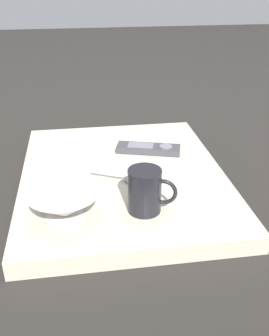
{
  "coord_description": "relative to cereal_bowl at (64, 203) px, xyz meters",
  "views": [
    {
      "loc": [
        0.11,
        0.92,
        0.55
      ],
      "look_at": [
        -0.03,
        0.02,
        0.07
      ],
      "focal_mm": 41.5,
      "sensor_mm": 36.0,
      "label": 1
    }
  ],
  "objects": [
    {
      "name": "coffee_mug",
      "position": [
        -0.18,
        -0.01,
        0.01
      ],
      "size": [
        0.11,
        0.08,
        0.1
      ],
      "color": "black",
      "rests_on": "table"
    },
    {
      "name": "table",
      "position": [
        -0.15,
        -0.2,
        -0.06
      ],
      "size": [
        0.54,
        0.66,
        0.05
      ],
      "color": "#B7AD99",
      "rests_on": "ground"
    },
    {
      "name": "tv_remote_near",
      "position": [
        -0.24,
        -0.31,
        -0.03
      ],
      "size": [
        0.2,
        0.1,
        0.02
      ],
      "color": "#38383D",
      "rests_on": "table"
    },
    {
      "name": "teaspoon",
      "position": [
        -0.15,
        -0.15,
        -0.03
      ],
      "size": [
        0.11,
        0.06,
        0.03
      ],
      "color": "#A3A5B2",
      "rests_on": "table"
    },
    {
      "name": "cereal_bowl",
      "position": [
        0.0,
        0.0,
        0.0
      ],
      "size": [
        0.16,
        0.16,
        0.07
      ],
      "color": "beige",
      "rests_on": "table"
    },
    {
      "name": "ground_plane",
      "position": [
        -0.15,
        -0.2,
        -0.09
      ],
      "size": [
        6.0,
        6.0,
        0.0
      ],
      "primitive_type": "plane",
      "color": "black"
    }
  ]
}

